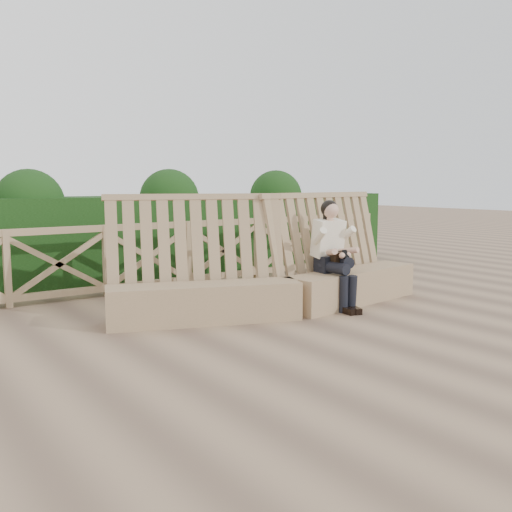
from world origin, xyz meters
TOP-DOWN VIEW (x-y plane):
  - ground at (0.00, 0.00)m, footprint 60.00×60.00m
  - bench at (0.84, 1.13)m, footprint 4.77×1.55m
  - woman at (1.59, 0.90)m, footprint 0.45×0.92m
  - guardrail at (0.00, 3.50)m, footprint 10.10×0.09m
  - hedge at (0.00, 4.70)m, footprint 12.00×1.20m

SIDE VIEW (x-z plane):
  - ground at x=0.00m, z-range 0.00..0.00m
  - bench at x=0.84m, z-range -0.40..1.22m
  - guardrail at x=0.00m, z-range 0.00..1.10m
  - hedge at x=0.00m, z-range 0.00..1.50m
  - woman at x=1.59m, z-range 0.06..1.56m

